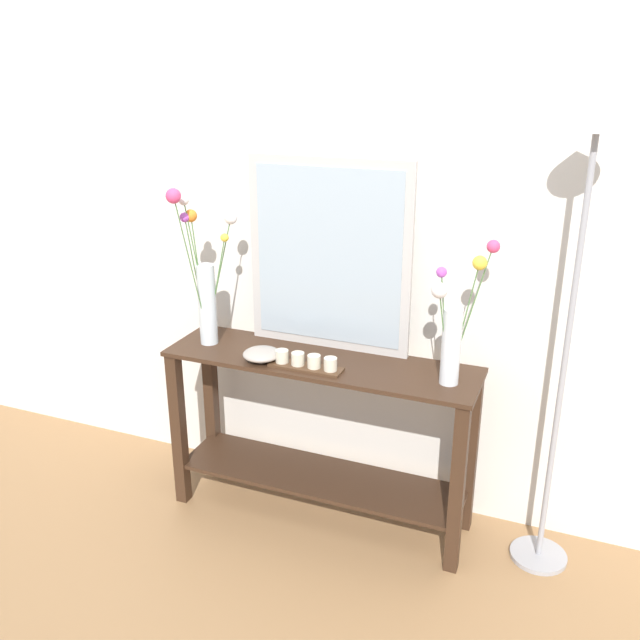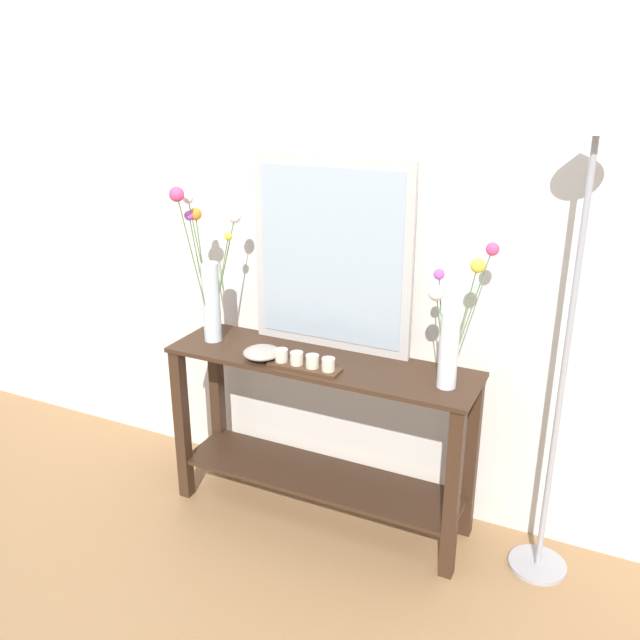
{
  "view_description": "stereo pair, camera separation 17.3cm",
  "coord_description": "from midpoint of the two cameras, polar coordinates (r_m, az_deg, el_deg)",
  "views": [
    {
      "loc": [
        1.01,
        -2.52,
        1.99
      ],
      "look_at": [
        0.0,
        0.0,
        0.98
      ],
      "focal_mm": 38.17,
      "sensor_mm": 36.0,
      "label": 1
    },
    {
      "loc": [
        1.17,
        -2.45,
        1.99
      ],
      "look_at": [
        0.0,
        0.0,
        0.98
      ],
      "focal_mm": 38.17,
      "sensor_mm": 36.0,
      "label": 2
    }
  ],
  "objects": [
    {
      "name": "vase_right",
      "position": [
        2.7,
        9.39,
        -0.72
      ],
      "size": [
        0.22,
        0.2,
        0.58
      ],
      "color": "silver",
      "rests_on": "console_table"
    },
    {
      "name": "ground_plane",
      "position": [
        3.37,
        -1.52,
        -15.97
      ],
      "size": [
        7.0,
        6.0,
        0.02
      ],
      "primitive_type": "cube",
      "color": "#997047"
    },
    {
      "name": "floor_lamp",
      "position": [
        2.65,
        18.98,
        3.5
      ],
      "size": [
        0.24,
        0.24,
        1.88
      ],
      "color": "#9E9EA3",
      "rests_on": "ground"
    },
    {
      "name": "mirror_leaning",
      "position": [
        2.97,
        -0.93,
        5.36
      ],
      "size": [
        0.75,
        0.03,
        0.85
      ],
      "color": "#B7B2AD",
      "rests_on": "console_table"
    },
    {
      "name": "tall_vase_left",
      "position": [
        3.1,
        -11.25,
        3.15
      ],
      "size": [
        0.22,
        0.27,
        0.73
      ],
      "color": "silver",
      "rests_on": "console_table"
    },
    {
      "name": "console_table",
      "position": [
        3.11,
        -1.61,
        -8.67
      ],
      "size": [
        1.39,
        0.38,
        0.79
      ],
      "color": "#382316",
      "rests_on": "ground"
    },
    {
      "name": "candle_tray",
      "position": [
        2.87,
        -2.91,
        -3.61
      ],
      "size": [
        0.32,
        0.09,
        0.07
      ],
      "color": "#472D1C",
      "rests_on": "console_table"
    },
    {
      "name": "decorative_bowl",
      "position": [
        2.96,
        -6.58,
        -2.89
      ],
      "size": [
        0.16,
        0.16,
        0.05
      ],
      "color": "#9E9389",
      "rests_on": "console_table"
    },
    {
      "name": "wall_back",
      "position": [
        3.07,
        0.55,
        8.38
      ],
      "size": [
        6.4,
        0.08,
        2.7
      ],
      "primitive_type": "cube",
      "color": "silver",
      "rests_on": "ground"
    }
  ]
}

